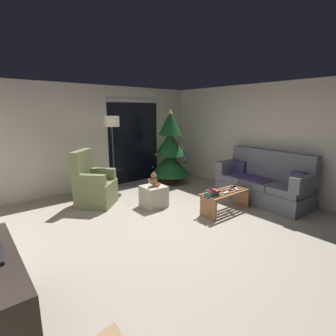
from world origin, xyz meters
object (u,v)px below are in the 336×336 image
object	(u,v)px
book_stack	(212,193)
remote_silver	(236,189)
remote_graphite	(227,190)
teddy_bear_chestnut	(154,180)
teddy_bear_cream_by_tree	(150,185)
remote_black	(233,187)
cell_phone	(212,190)
ottoman	(154,196)
armchair	(94,186)
couch	(263,183)
christmas_tree	(170,151)
floor_lamp	(112,129)
remote_white	(226,192)
coffee_table	(226,198)

from	to	relation	value
book_stack	remote_silver	bearing A→B (deg)	-6.64
remote_graphite	teddy_bear_chestnut	size ratio (longest dim) A/B	0.55
teddy_bear_chestnut	teddy_bear_cream_by_tree	distance (m)	1.23
remote_black	cell_phone	xyz separation A→B (m)	(-0.73, -0.08, 0.09)
ottoman	book_stack	bearing A→B (deg)	-64.57
teddy_bear_chestnut	armchair	bearing A→B (deg)	136.03
couch	teddy_bear_chestnut	distance (m)	2.32
christmas_tree	floor_lamp	size ratio (longest dim) A/B	1.09
armchair	teddy_bear_cream_by_tree	size ratio (longest dim) A/B	3.96
teddy_bear_chestnut	cell_phone	bearing A→B (deg)	-65.84
remote_white	remote_graphite	size ratio (longest dim) A/B	1.00
remote_white	armchair	distance (m)	2.64
coffee_table	book_stack	bearing A→B (deg)	179.33
cell_phone	floor_lamp	world-z (taller)	floor_lamp
remote_white	teddy_bear_cream_by_tree	size ratio (longest dim) A/B	0.55
coffee_table	teddy_bear_cream_by_tree	distance (m)	2.10
teddy_bear_cream_by_tree	remote_black	bearing A→B (deg)	-72.55
couch	floor_lamp	world-z (taller)	floor_lamp
remote_black	remote_white	bearing A→B (deg)	95.37
book_stack	ottoman	size ratio (longest dim) A/B	0.65
book_stack	floor_lamp	xyz separation A→B (m)	(-0.82, 2.17, 1.05)
coffee_table	remote_graphite	size ratio (longest dim) A/B	7.05
christmas_tree	teddy_bear_cream_by_tree	world-z (taller)	christmas_tree
book_stack	teddy_bear_chestnut	xyz separation A→B (m)	(-0.51, 1.08, 0.09)
floor_lamp	ottoman	bearing A→B (deg)	-74.54
remote_graphite	cell_phone	distance (m)	0.44
couch	christmas_tree	distance (m)	2.48
remote_graphite	book_stack	world-z (taller)	book_stack
remote_white	ottoman	distance (m)	1.43
remote_graphite	christmas_tree	size ratio (longest dim) A/B	0.08
remote_graphite	teddy_bear_cream_by_tree	world-z (taller)	remote_graphite
remote_black	floor_lamp	distance (m)	2.81
remote_white	remote_graphite	world-z (taller)	same
book_stack	ottoman	xyz separation A→B (m)	(-0.52, 1.09, -0.24)
cell_phone	floor_lamp	size ratio (longest dim) A/B	0.08
ottoman	teddy_bear_chestnut	world-z (taller)	teddy_bear_chestnut
teddy_bear_chestnut	remote_black	bearing A→B (deg)	-39.43
floor_lamp	teddy_bear_cream_by_tree	bearing A→B (deg)	-6.64
couch	remote_black	size ratio (longest dim) A/B	12.63
coffee_table	book_stack	world-z (taller)	book_stack
couch	christmas_tree	bearing A→B (deg)	104.51
coffee_table	book_stack	xyz separation A→B (m)	(-0.39, 0.00, 0.18)
armchair	christmas_tree	bearing A→B (deg)	7.47
christmas_tree	armchair	bearing A→B (deg)	-172.53
book_stack	christmas_tree	bearing A→B (deg)	68.92
floor_lamp	teddy_bear_cream_by_tree	size ratio (longest dim) A/B	6.25
remote_white	cell_phone	bearing A→B (deg)	-112.19
remote_graphite	christmas_tree	bearing A→B (deg)	9.75
remote_graphite	teddy_bear_chestnut	bearing A→B (deg)	61.51
floor_lamp	remote_silver	bearing A→B (deg)	-57.55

